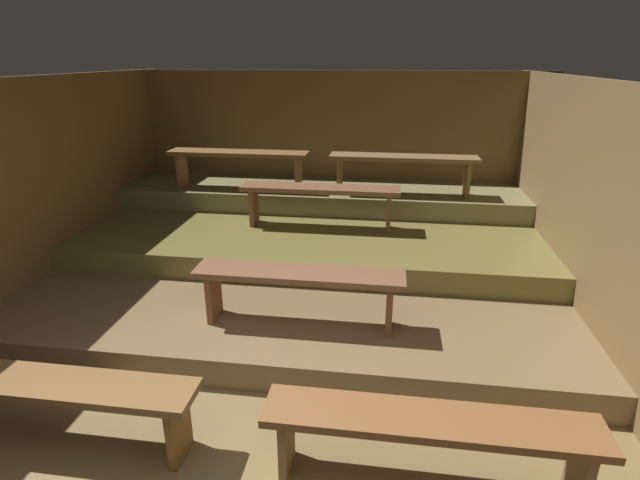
% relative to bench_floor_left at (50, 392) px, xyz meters
% --- Properties ---
extents(ground, '(6.01, 5.84, 0.08)m').
position_rel_bench_floor_left_xyz_m(ground, '(1.18, 2.05, -0.44)').
color(ground, olive).
extents(wall_back, '(6.01, 0.06, 2.21)m').
position_rel_bench_floor_left_xyz_m(wall_back, '(1.18, 4.60, 0.71)').
color(wall_back, brown).
rests_on(wall_back, ground).
extents(wall_left, '(0.06, 5.84, 2.21)m').
position_rel_bench_floor_left_xyz_m(wall_left, '(-1.45, 2.05, 0.71)').
color(wall_left, brown).
rests_on(wall_left, ground).
extents(wall_right, '(0.06, 5.84, 2.21)m').
position_rel_bench_floor_left_xyz_m(wall_right, '(3.81, 2.05, 0.71)').
color(wall_right, brown).
rests_on(wall_right, ground).
extents(platform_lower, '(5.21, 3.91, 0.25)m').
position_rel_bench_floor_left_xyz_m(platform_lower, '(1.18, 2.62, -0.27)').
color(platform_lower, brown).
rests_on(platform_lower, ground).
extents(platform_middle, '(5.21, 2.59, 0.25)m').
position_rel_bench_floor_left_xyz_m(platform_middle, '(1.18, 3.28, -0.02)').
color(platform_middle, olive).
rests_on(platform_middle, platform_lower).
extents(platform_upper, '(5.21, 1.13, 0.25)m').
position_rel_bench_floor_left_xyz_m(platform_upper, '(1.18, 4.00, 0.23)').
color(platform_upper, olive).
rests_on(platform_upper, platform_middle).
extents(bench_floor_left, '(1.91, 0.33, 0.49)m').
position_rel_bench_floor_left_xyz_m(bench_floor_left, '(0.00, 0.00, 0.00)').
color(bench_floor_left, brown).
rests_on(bench_floor_left, ground).
extents(bench_floor_right, '(1.91, 0.33, 0.49)m').
position_rel_bench_floor_left_xyz_m(bench_floor_right, '(2.36, 0.00, 0.00)').
color(bench_floor_right, brown).
rests_on(bench_floor_right, ground).
extents(bench_lower_center, '(1.74, 0.33, 0.49)m').
position_rel_bench_floor_left_xyz_m(bench_lower_center, '(1.37, 1.30, 0.25)').
color(bench_lower_center, brown).
rests_on(bench_lower_center, platform_lower).
extents(bench_middle_center, '(1.83, 0.33, 0.49)m').
position_rel_bench_floor_left_xyz_m(bench_middle_center, '(1.29, 3.09, 0.50)').
color(bench_middle_center, brown).
rests_on(bench_middle_center, platform_middle).
extents(bench_upper_left, '(1.81, 0.33, 0.49)m').
position_rel_bench_floor_left_xyz_m(bench_upper_left, '(0.13, 3.76, 0.75)').
color(bench_upper_left, brown).
rests_on(bench_upper_left, platform_upper).
extents(bench_upper_right, '(1.81, 0.33, 0.49)m').
position_rel_bench_floor_left_xyz_m(bench_upper_right, '(2.23, 3.76, 0.75)').
color(bench_upper_right, brown).
rests_on(bench_upper_right, platform_upper).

